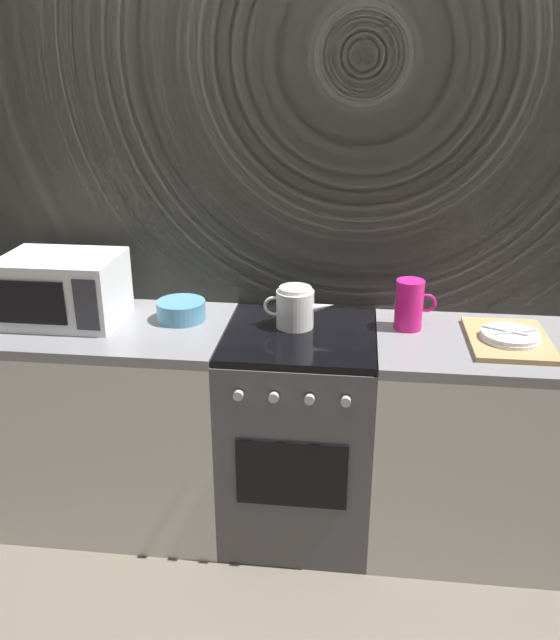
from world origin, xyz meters
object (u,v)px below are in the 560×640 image
at_px(mixing_bowl, 181,310).
at_px(dish_pile, 509,338).
at_px(stove_unit, 299,432).
at_px(kettle, 295,307).
at_px(microwave, 63,289).
at_px(pitcher, 410,305).

bearing_deg(mixing_bowl, dish_pile, -3.97).
distance_m(stove_unit, kettle, 0.54).
relative_size(microwave, dish_pile, 1.15).
height_order(microwave, kettle, microwave).
relative_size(stove_unit, kettle, 3.16).
bearing_deg(mixing_bowl, pitcher, 0.76).
xyz_separation_m(microwave, dish_pile, (1.76, -0.03, -0.12)).
height_order(microwave, pitcher, microwave).
relative_size(stove_unit, microwave, 1.96).
distance_m(kettle, mixing_bowl, 0.47).
xyz_separation_m(stove_unit, pitcher, (0.42, 0.10, 0.55)).
bearing_deg(microwave, mixing_bowl, 6.90).
bearing_deg(pitcher, stove_unit, -167.06).
bearing_deg(mixing_bowl, microwave, -173.10).
relative_size(microwave, mixing_bowl, 2.30).
xyz_separation_m(stove_unit, kettle, (-0.02, 0.06, 0.53)).
relative_size(stove_unit, pitcher, 4.50).
bearing_deg(dish_pile, mixing_bowl, 176.03).
xyz_separation_m(stove_unit, dish_pile, (0.79, -0.00, 0.47)).
distance_m(kettle, dish_pile, 0.82).
bearing_deg(dish_pile, kettle, 175.20).
xyz_separation_m(kettle, pitcher, (0.45, 0.03, 0.02)).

